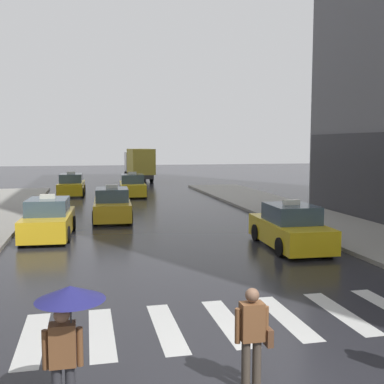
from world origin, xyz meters
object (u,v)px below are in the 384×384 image
at_px(taxi_third, 112,206).
at_px(taxi_fourth, 132,186).
at_px(pedestrian_with_umbrella, 68,316).
at_px(pedestrian_with_handbag, 253,333).
at_px(box_truck, 139,163).
at_px(taxi_fifth, 71,186).
at_px(taxi_second, 49,220).
at_px(taxi_lead, 290,228).

relative_size(taxi_third, taxi_fourth, 1.00).
xyz_separation_m(pedestrian_with_umbrella, pedestrian_with_handbag, (2.76, 0.24, -0.58)).
bearing_deg(box_truck, taxi_fifth, -117.93).
bearing_deg(box_truck, pedestrian_with_umbrella, -97.55).
height_order(taxi_fourth, taxi_fifth, same).
bearing_deg(pedestrian_with_handbag, taxi_fourth, 88.34).
bearing_deg(taxi_second, taxi_fifth, 88.46).
height_order(taxi_second, pedestrian_with_handbag, taxi_second).
relative_size(taxi_third, pedestrian_with_handbag, 2.79).
height_order(taxi_second, pedestrian_with_umbrella, pedestrian_with_umbrella).
bearing_deg(taxi_second, pedestrian_with_handbag, -73.27).
height_order(taxi_lead, taxi_second, same).
xyz_separation_m(taxi_second, taxi_fourth, (4.87, 14.83, 0.00)).
bearing_deg(taxi_lead, taxi_second, 155.95).
relative_size(taxi_lead, taxi_second, 1.00).
bearing_deg(taxi_fourth, pedestrian_with_handbag, -91.66).
xyz_separation_m(taxi_lead, taxi_third, (-6.13, 8.03, 0.00)).
bearing_deg(taxi_fourth, taxi_lead, -77.77).
height_order(taxi_lead, taxi_fourth, same).
xyz_separation_m(taxi_lead, pedestrian_with_handbag, (-4.90, -9.48, 0.21)).
bearing_deg(taxi_lead, taxi_fifth, 112.68).
xyz_separation_m(taxi_third, box_truck, (4.08, 24.52, 1.13)).
bearing_deg(taxi_lead, taxi_third, 127.38).
distance_m(taxi_third, pedestrian_with_umbrella, 17.83).
height_order(taxi_second, taxi_fourth, same).
bearing_deg(taxi_third, box_truck, 80.56).
xyz_separation_m(taxi_third, taxi_fourth, (2.05, 10.80, 0.00)).
bearing_deg(box_truck, taxi_lead, -86.38).
distance_m(taxi_fourth, pedestrian_with_umbrella, 28.78).
bearing_deg(pedestrian_with_handbag, taxi_second, 106.73).
xyz_separation_m(taxi_lead, box_truck, (-2.06, 32.55, 1.13)).
bearing_deg(taxi_lead, pedestrian_with_umbrella, -128.24).
bearing_deg(taxi_fifth, taxi_third, -79.09).
relative_size(taxi_lead, pedestrian_with_umbrella, 2.37).
distance_m(taxi_fourth, box_truck, 13.92).
bearing_deg(pedestrian_with_handbag, taxi_third, 94.02).
distance_m(taxi_lead, pedestrian_with_umbrella, 12.41).
bearing_deg(taxi_third, pedestrian_with_umbrella, -94.93).
xyz_separation_m(taxi_second, pedestrian_with_handbag, (4.05, -13.48, 0.21)).
relative_size(taxi_second, pedestrian_with_umbrella, 2.38).
xyz_separation_m(taxi_third, pedestrian_with_handbag, (1.23, -17.51, 0.21)).
relative_size(taxi_fifth, pedestrian_with_handbag, 2.79).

